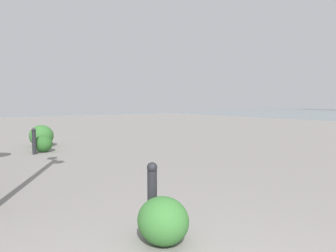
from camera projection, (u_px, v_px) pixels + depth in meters
bollard_near at (152, 196)px, 3.66m from camera, size 0.13×0.13×0.89m
bollard_mid at (34, 141)px, 9.28m from camera, size 0.13×0.13×0.82m
shrub_low at (41, 136)px, 10.92m from camera, size 0.94×0.84×0.80m
shrub_round at (163, 221)px, 3.39m from camera, size 0.63×0.57×0.54m
shrub_wide at (43, 144)px, 9.72m from camera, size 0.65×0.58×0.55m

